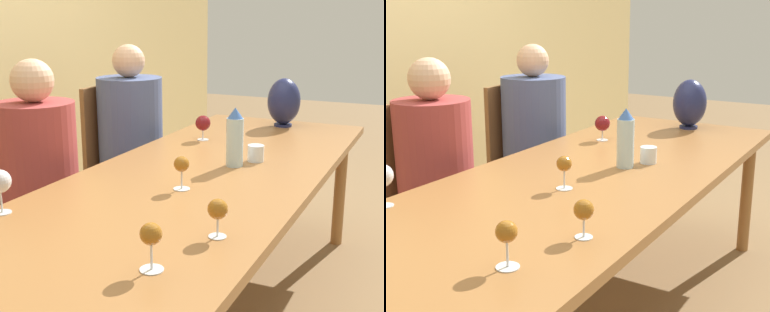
# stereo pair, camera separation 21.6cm
# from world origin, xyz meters

# --- Properties ---
(dining_table) EXTENTS (2.60, 0.98, 0.75)m
(dining_table) POSITION_xyz_m (0.00, 0.00, 0.68)
(dining_table) COLOR #936033
(dining_table) RESTS_ON ground_plane
(water_bottle) EXTENTS (0.08, 0.08, 0.27)m
(water_bottle) POSITION_xyz_m (0.13, -0.09, 0.88)
(water_bottle) COLOR #ADCCD6
(water_bottle) RESTS_ON dining_table
(water_tumbler) EXTENTS (0.08, 0.08, 0.08)m
(water_tumbler) POSITION_xyz_m (0.25, -0.15, 0.79)
(water_tumbler) COLOR silver
(water_tumbler) RESTS_ON dining_table
(vase) EXTENTS (0.20, 0.20, 0.29)m
(vase) POSITION_xyz_m (1.11, -0.03, 0.90)
(vase) COLOR #1E234C
(vase) RESTS_ON dining_table
(wine_glass_0) EXTENTS (0.07, 0.07, 0.14)m
(wine_glass_0) POSITION_xyz_m (-0.92, -0.26, 0.85)
(wine_glass_0) COLOR silver
(wine_glass_0) RESTS_ON dining_table
(wine_glass_1) EXTENTS (0.06, 0.06, 0.12)m
(wine_glass_1) POSITION_xyz_m (-0.64, -0.33, 0.84)
(wine_glass_1) COLOR silver
(wine_glass_1) RESTS_ON dining_table
(wine_glass_3) EXTENTS (0.08, 0.08, 0.14)m
(wine_glass_3) POSITION_xyz_m (0.55, 0.26, 0.84)
(wine_glass_3) COLOR silver
(wine_glass_3) RESTS_ON dining_table
(wine_glass_4) EXTENTS (0.07, 0.07, 0.13)m
(wine_glass_4) POSITION_xyz_m (-0.27, -0.02, 0.85)
(wine_glass_4) COLOR silver
(wine_glass_4) RESTS_ON dining_table
(chair_near) EXTENTS (0.44, 0.44, 1.00)m
(chair_near) POSITION_xyz_m (-0.20, 0.84, 0.53)
(chair_near) COLOR brown
(chair_near) RESTS_ON ground_plane
(chair_far) EXTENTS (0.44, 0.44, 1.00)m
(chair_far) POSITION_xyz_m (0.62, 0.84, 0.53)
(chair_far) COLOR brown
(chair_far) RESTS_ON ground_plane
(person_near) EXTENTS (0.37, 0.37, 1.23)m
(person_near) POSITION_xyz_m (-0.20, 0.75, 0.65)
(person_near) COLOR #2D2D38
(person_near) RESTS_ON ground_plane
(person_far) EXTENTS (0.39, 0.39, 1.25)m
(person_far) POSITION_xyz_m (0.62, 0.75, 0.66)
(person_far) COLOR #2D2D38
(person_far) RESTS_ON ground_plane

